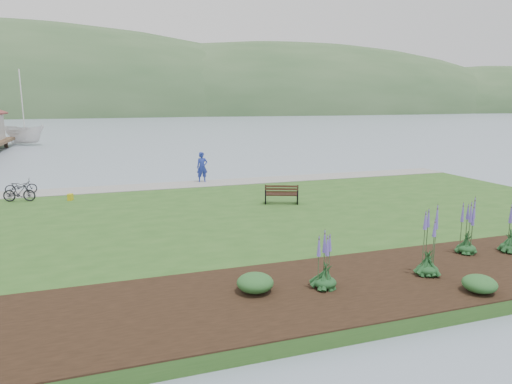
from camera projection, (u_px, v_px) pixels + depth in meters
ground at (236, 216)px, 21.59m from camera, size 600.00×600.00×0.00m
lawn at (249, 223)px, 19.70m from camera, size 34.00×20.00×0.40m
shoreline_path at (205, 183)px, 27.92m from camera, size 34.00×2.20×0.03m
garden_bed at (428, 273)px, 13.35m from camera, size 24.00×4.40×0.04m
far_hillside at (167, 115)px, 185.81m from camera, size 580.00×80.00×38.00m
park_bench at (282, 194)px, 22.33m from camera, size 1.75×1.20×1.01m
person at (202, 165)px, 28.26m from camera, size 0.81×0.56×2.21m
bicycle_a at (21, 186)px, 24.77m from camera, size 0.70×1.64×0.83m
bicycle_b at (19, 192)px, 22.87m from camera, size 0.79×1.63×0.94m
sailboat at (26, 145)px, 57.44m from camera, size 15.92×15.93×29.42m
pannier at (70, 197)px, 23.23m from camera, size 0.30×0.36×0.34m
echium_0 at (429, 244)px, 13.01m from camera, size 0.62×0.62×2.24m
echium_1 at (468, 228)px, 14.89m from camera, size 0.62×0.62×2.01m
echium_4 at (326, 262)px, 12.11m from camera, size 0.62×0.62×1.81m
echium_5 at (511, 233)px, 15.07m from camera, size 0.62×0.62×1.74m
shrub_0 at (255, 283)px, 11.96m from camera, size 0.97×0.97×0.49m
shrub_1 at (480, 284)px, 11.95m from camera, size 0.88×0.88×0.44m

